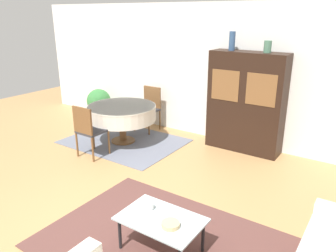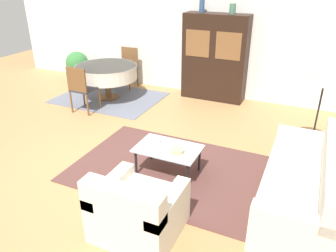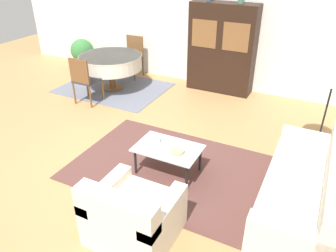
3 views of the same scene
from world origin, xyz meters
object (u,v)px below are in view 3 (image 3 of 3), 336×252
object	(u,v)px
couch	(305,191)
dining_chair_near	(84,78)
coffee_table	(168,150)
bowl	(177,151)
cup	(158,139)
floor_lamp	(336,72)
display_cabinet	(222,49)
armchair	(132,216)
dining_table	(111,62)
dining_chair_far	(133,54)
potted_plant	(82,52)

from	to	relation	value
couch	dining_chair_near	xyz separation A→B (m)	(-4.31, 1.27, 0.25)
coffee_table	bowl	distance (m)	0.18
couch	dining_chair_near	size ratio (longest dim) A/B	2.17
dining_chair_near	cup	world-z (taller)	dining_chair_near
floor_lamp	display_cabinet	bearing A→B (deg)	141.80
coffee_table	cup	distance (m)	0.23
armchair	bowl	xyz separation A→B (m)	(-0.03, 1.17, 0.13)
dining_table	floor_lamp	bearing A→B (deg)	-9.26
dining_chair_near	dining_chair_far	world-z (taller)	same
display_cabinet	bowl	bearing A→B (deg)	-81.07
armchair	dining_chair_far	xyz separation A→B (m)	(-2.71, 4.34, 0.25)
couch	dining_table	bearing A→B (deg)	63.28
couch	dining_chair_near	world-z (taller)	dining_chair_near
display_cabinet	dining_chair_far	size ratio (longest dim) A/B	1.94
floor_lamp	armchair	bearing A→B (deg)	-120.93
display_cabinet	dining_table	distance (m)	2.40
dining_chair_far	floor_lamp	world-z (taller)	floor_lamp
dining_table	potted_plant	world-z (taller)	dining_table
display_cabinet	dining_chair_near	distance (m)	2.90
potted_plant	dining_chair_far	bearing A→B (deg)	2.44
dining_chair_far	bowl	distance (m)	4.14
bowl	potted_plant	world-z (taller)	potted_plant
couch	dining_chair_far	xyz separation A→B (m)	(-4.31, 3.06, 0.25)
armchair	display_cabinet	xyz separation A→B (m)	(-0.55, 4.45, 0.62)
armchair	couch	bearing A→B (deg)	38.44
coffee_table	display_cabinet	world-z (taller)	display_cabinet
armchair	display_cabinet	bearing A→B (deg)	97.01
cup	display_cabinet	bearing A→B (deg)	92.83
armchair	dining_chair_near	bearing A→B (deg)	136.77
display_cabinet	potted_plant	distance (m)	3.70
display_cabinet	armchair	bearing A→B (deg)	-82.99
armchair	coffee_table	bearing A→B (deg)	98.97
display_cabinet	dining_chair_far	xyz separation A→B (m)	(-2.16, -0.11, -0.37)
dining_chair_near	bowl	bearing A→B (deg)	-27.16
dining_table	bowl	bearing A→B (deg)	-40.31
display_cabinet	dining_chair_near	xyz separation A→B (m)	(-2.16, -1.91, -0.37)
bowl	coffee_table	bearing A→B (deg)	159.94
display_cabinet	dining_table	xyz separation A→B (m)	(-2.16, -1.01, -0.31)
armchair	cup	bearing A→B (deg)	106.76
dining_chair_near	coffee_table	bearing A→B (deg)	-27.59
coffee_table	dining_table	size ratio (longest dim) A/B	0.67
floor_lamp	bowl	distance (m)	2.45
dining_chair_near	cup	size ratio (longest dim) A/B	11.38
dining_table	floor_lamp	distance (m)	4.45
armchair	cup	world-z (taller)	armchair
dining_chair_near	armchair	bearing A→B (deg)	-43.23
dining_table	cup	xyz separation A→B (m)	(2.31, -2.14, -0.16)
potted_plant	display_cabinet	bearing A→B (deg)	2.79
coffee_table	floor_lamp	distance (m)	2.55
dining_chair_near	bowl	distance (m)	3.01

